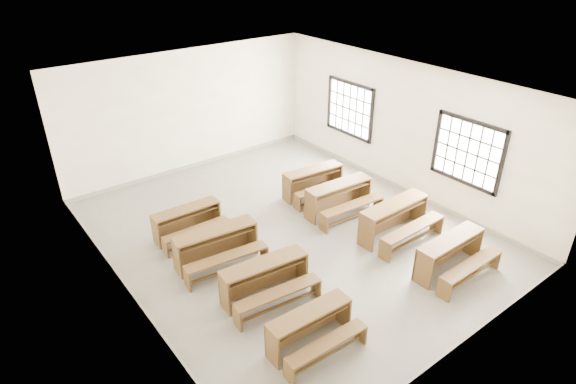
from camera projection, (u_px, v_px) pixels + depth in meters
room at (292, 140)px, 9.45m from camera, size 8.50×8.50×3.20m
desk_set_0 at (311, 326)px, 7.42m from camera, size 1.45×0.79×0.64m
desk_set_1 at (266, 278)px, 8.40m from camera, size 1.67×0.99×0.71m
desk_set_2 at (217, 244)px, 9.28m from camera, size 1.71×1.02×0.73m
desk_set_3 at (188, 220)px, 10.15m from camera, size 1.46×0.77×0.65m
desk_set_4 at (452, 253)px, 9.06m from camera, size 1.58×0.83×0.71m
desk_set_5 at (396, 217)px, 10.11m from camera, size 1.72×0.91×0.77m
desk_set_6 at (340, 196)px, 10.97m from camera, size 1.69×0.96×0.74m
desk_set_7 at (314, 180)px, 11.73m from camera, size 1.61×0.95×0.69m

